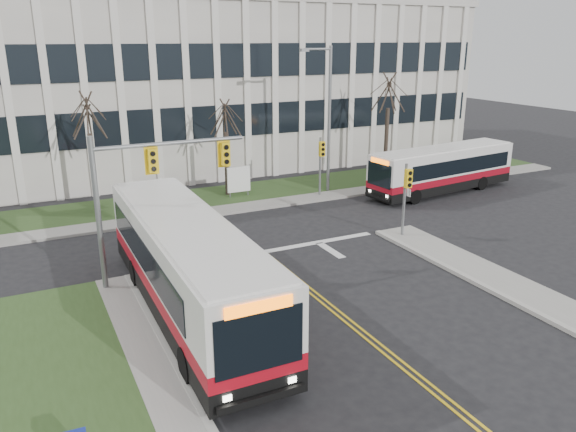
% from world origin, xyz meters
% --- Properties ---
extents(ground, '(120.00, 120.00, 0.00)m').
position_xyz_m(ground, '(0.00, 0.00, 0.00)').
color(ground, black).
rests_on(ground, ground).
extents(sidewalk_cross, '(44.00, 1.60, 0.14)m').
position_xyz_m(sidewalk_cross, '(5.00, 15.20, 0.07)').
color(sidewalk_cross, '#9E9B93').
rests_on(sidewalk_cross, ground).
extents(building_lawn, '(44.00, 5.00, 0.12)m').
position_xyz_m(building_lawn, '(5.00, 18.00, 0.06)').
color(building_lawn, '#2F4A1F').
rests_on(building_lawn, ground).
extents(office_building, '(40.00, 16.00, 12.00)m').
position_xyz_m(office_building, '(5.00, 30.00, 6.00)').
color(office_building, beige).
rests_on(office_building, ground).
extents(mast_arm_signal, '(6.11, 0.38, 6.20)m').
position_xyz_m(mast_arm_signal, '(-5.62, 7.16, 4.26)').
color(mast_arm_signal, slate).
rests_on(mast_arm_signal, ground).
extents(signal_pole_near, '(0.34, 0.39, 3.80)m').
position_xyz_m(signal_pole_near, '(7.20, 6.90, 2.50)').
color(signal_pole_near, slate).
rests_on(signal_pole_near, ground).
extents(signal_pole_far, '(0.34, 0.39, 3.80)m').
position_xyz_m(signal_pole_far, '(7.20, 15.40, 2.50)').
color(signal_pole_far, slate).
rests_on(signal_pole_far, ground).
extents(streetlight, '(2.15, 0.25, 9.20)m').
position_xyz_m(streetlight, '(8.03, 16.20, 5.19)').
color(streetlight, slate).
rests_on(streetlight, ground).
extents(directory_sign, '(1.50, 0.12, 2.00)m').
position_xyz_m(directory_sign, '(2.50, 17.50, 1.17)').
color(directory_sign, slate).
rests_on(directory_sign, ground).
extents(tree_left, '(1.80, 1.80, 7.70)m').
position_xyz_m(tree_left, '(-6.00, 18.00, 5.51)').
color(tree_left, '#42352B').
rests_on(tree_left, ground).
extents(tree_mid, '(1.80, 1.80, 6.82)m').
position_xyz_m(tree_mid, '(2.00, 18.20, 4.88)').
color(tree_mid, '#42352B').
rests_on(tree_mid, ground).
extents(tree_right, '(1.80, 1.80, 8.25)m').
position_xyz_m(tree_right, '(14.00, 18.00, 5.91)').
color(tree_right, '#42352B').
rests_on(tree_right, ground).
extents(bus_main, '(2.94, 13.13, 3.50)m').
position_xyz_m(bus_main, '(-4.85, 3.81, 1.75)').
color(bus_main, silver).
rests_on(bus_main, ground).
extents(bus_cross, '(11.02, 3.55, 2.89)m').
position_xyz_m(bus_cross, '(14.85, 12.95, 1.44)').
color(bus_cross, silver).
rests_on(bus_cross, ground).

